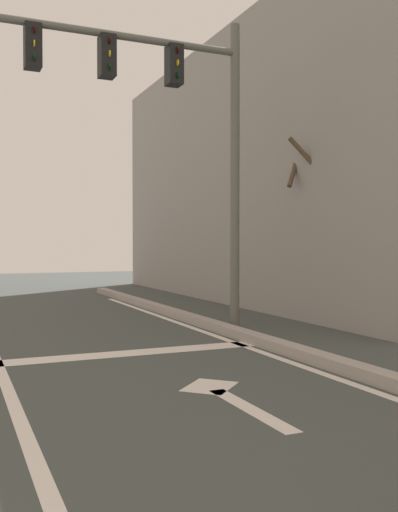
# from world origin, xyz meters

# --- Properties ---
(lane_line_center) EXTENTS (0.12, 20.00, 0.01)m
(lane_line_center) POSITION_xyz_m (-0.48, 6.00, 0.00)
(lane_line_center) COLOR silver
(lane_line_center) RESTS_ON ground
(lane_line_curbside) EXTENTS (0.12, 20.00, 0.01)m
(lane_line_curbside) POSITION_xyz_m (2.78, 6.00, 0.00)
(lane_line_curbside) COLOR silver
(lane_line_curbside) RESTS_ON ground
(stop_bar) EXTENTS (3.41, 0.40, 0.01)m
(stop_bar) POSITION_xyz_m (1.22, 8.77, 0.00)
(stop_bar) COLOR silver
(stop_bar) RESTS_ON ground
(lane_arrow_stem) EXTENTS (0.16, 1.40, 0.01)m
(lane_arrow_stem) POSITION_xyz_m (1.39, 5.92, 0.00)
(lane_arrow_stem) COLOR silver
(lane_arrow_stem) RESTS_ON ground
(lane_arrow_head) EXTENTS (0.71, 0.71, 0.01)m
(lane_arrow_head) POSITION_xyz_m (1.39, 6.77, 0.00)
(lane_arrow_head) COLOR silver
(lane_arrow_head) RESTS_ON ground
(curb_strip) EXTENTS (0.24, 24.00, 0.14)m
(curb_strip) POSITION_xyz_m (3.03, 6.00, 0.07)
(curb_strip) COLOR #9C948D
(curb_strip) RESTS_ON ground
(traffic_signal_mast) EXTENTS (4.52, 0.34, 5.16)m
(traffic_signal_mast) POSITION_xyz_m (2.15, 10.27, 3.69)
(traffic_signal_mast) COLOR #606158
(traffic_signal_mast) RESTS_ON ground
(roadside_tree) EXTENTS (1.06, 1.08, 3.37)m
(roadside_tree) POSITION_xyz_m (5.10, 10.43, 1.51)
(roadside_tree) COLOR brown
(roadside_tree) RESTS_ON ground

